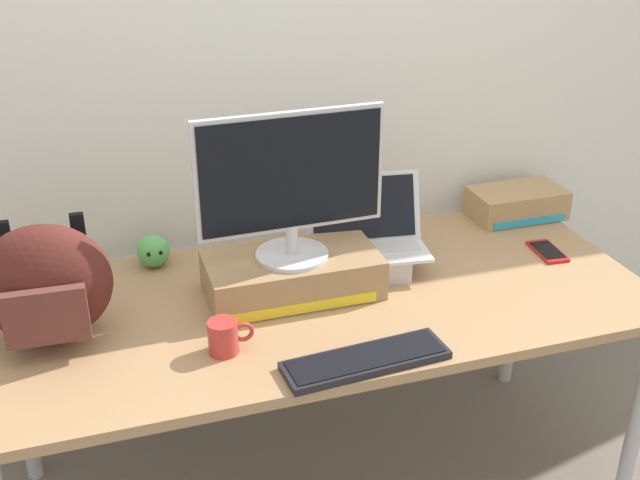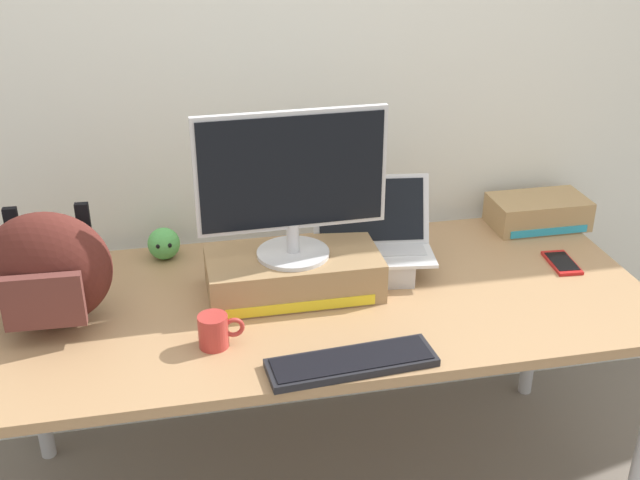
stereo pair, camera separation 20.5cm
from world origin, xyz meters
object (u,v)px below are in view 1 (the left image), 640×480
(external_keyboard, at_px, (366,360))
(cell_phone, at_px, (547,251))
(toner_box_yellow, at_px, (292,275))
(coffee_mug, at_px, (224,337))
(desktop_monitor, at_px, (291,184))
(toner_box_cyan, at_px, (517,203))
(open_laptop, at_px, (367,252))
(plush_toy, at_px, (153,251))
(messenger_backpack, at_px, (45,285))

(external_keyboard, height_order, cell_phone, external_keyboard)
(toner_box_yellow, xyz_separation_m, coffee_mug, (-0.25, -0.23, -0.01))
(desktop_monitor, relative_size, cell_phone, 3.34)
(external_keyboard, height_order, toner_box_cyan, toner_box_cyan)
(open_laptop, bearing_deg, external_keyboard, -103.65)
(open_laptop, distance_m, toner_box_cyan, 0.67)
(external_keyboard, bearing_deg, coffee_mug, 149.54)
(toner_box_yellow, xyz_separation_m, toner_box_cyan, (0.89, 0.28, -0.01))
(desktop_monitor, relative_size, coffee_mug, 4.41)
(external_keyboard, relative_size, plush_toy, 4.28)
(messenger_backpack, distance_m, coffee_mug, 0.47)
(desktop_monitor, height_order, plush_toy, desktop_monitor)
(plush_toy, bearing_deg, coffee_mug, -77.87)
(open_laptop, height_order, toner_box_cyan, open_laptop)
(messenger_backpack, relative_size, cell_phone, 2.17)
(messenger_backpack, bearing_deg, desktop_monitor, 5.39)
(toner_box_cyan, bearing_deg, toner_box_yellow, -162.59)
(coffee_mug, distance_m, plush_toy, 0.54)
(desktop_monitor, bearing_deg, external_keyboard, -80.62)
(desktop_monitor, distance_m, toner_box_cyan, 0.98)
(desktop_monitor, height_order, external_keyboard, desktop_monitor)
(toner_box_yellow, relative_size, external_keyboard, 1.15)
(toner_box_yellow, height_order, toner_box_cyan, toner_box_yellow)
(coffee_mug, bearing_deg, toner_box_yellow, 43.70)
(desktop_monitor, relative_size, open_laptop, 1.41)
(desktop_monitor, xyz_separation_m, cell_phone, (0.84, -0.00, -0.33))
(open_laptop, relative_size, coffee_mug, 3.14)
(desktop_monitor, bearing_deg, toner_box_yellow, 90.58)
(messenger_backpack, bearing_deg, external_keyboard, -23.66)
(external_keyboard, height_order, coffee_mug, coffee_mug)
(external_keyboard, xyz_separation_m, plush_toy, (-0.43, 0.68, 0.04))
(cell_phone, xyz_separation_m, toner_box_cyan, (0.05, 0.28, 0.04))
(coffee_mug, bearing_deg, messenger_backpack, 154.43)
(desktop_monitor, relative_size, external_keyboard, 1.23)
(toner_box_yellow, relative_size, open_laptop, 1.31)
(toner_box_cyan, bearing_deg, cell_phone, -100.23)
(toner_box_yellow, relative_size, coffee_mug, 4.11)
(messenger_backpack, bearing_deg, coffee_mug, -23.32)
(open_laptop, bearing_deg, toner_box_yellow, -157.75)
(cell_phone, distance_m, toner_box_cyan, 0.29)
(cell_phone, xyz_separation_m, plush_toy, (-1.20, 0.29, 0.04))
(toner_box_yellow, distance_m, cell_phone, 0.84)
(messenger_backpack, bearing_deg, cell_phone, 3.58)
(plush_toy, bearing_deg, messenger_backpack, -132.42)
(toner_box_yellow, bearing_deg, external_keyboard, -79.13)
(messenger_backpack, relative_size, coffee_mug, 2.86)
(messenger_backpack, distance_m, toner_box_cyan, 1.58)
(desktop_monitor, distance_m, messenger_backpack, 0.68)
(toner_box_cyan, bearing_deg, plush_toy, 179.48)
(messenger_backpack, distance_m, cell_phone, 1.51)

